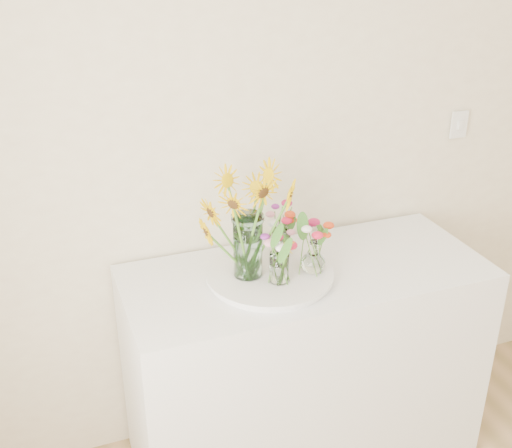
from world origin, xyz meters
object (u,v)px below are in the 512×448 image
mason_jar (248,246)px  counter (304,366)px  small_vase_c (281,242)px  tray (270,277)px  small_vase_b (313,257)px  small_vase_a (279,268)px

mason_jar → counter: bearing=0.2°
counter → small_vase_c: 0.55m
tray → mason_jar: 0.16m
counter → mason_jar: mason_jar is taller
mason_jar → small_vase_b: bearing=-13.7°
small_vase_a → small_vase_b: 0.15m
small_vase_c → mason_jar: bearing=-150.5°
tray → small_vase_b: size_ratio=3.46×
small_vase_a → small_vase_b: small_vase_b is taller
tray → small_vase_b: bearing=-15.6°
small_vase_b → small_vase_c: bearing=112.7°
counter → mason_jar: size_ratio=5.67×
counter → small_vase_b: bearing=-95.1°
mason_jar → small_vase_a: (0.09, -0.08, -0.06)m
mason_jar → small_vase_c: (0.17, 0.10, -0.06)m
small_vase_c → tray: bearing=-129.3°
counter → small_vase_a: small_vase_a is taller
counter → mason_jar: bearing=-179.8°
small_vase_a → small_vase_c: bearing=65.5°
small_vase_c → small_vase_b: bearing=-67.3°
mason_jar → small_vase_c: bearing=29.5°
small_vase_c → counter: bearing=-54.0°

